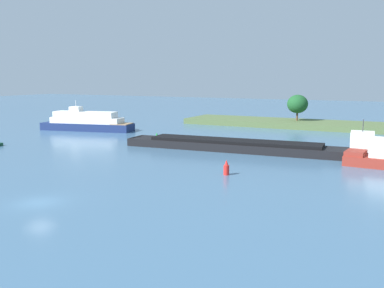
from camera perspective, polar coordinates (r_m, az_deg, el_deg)
name	(u,v)px	position (r m, az deg, el deg)	size (l,w,h in m)	color
ground_plane	(39,203)	(43.52, -19.86, -7.43)	(400.00, 400.00, 0.00)	#3D607F
treeline_island	(380,120)	(104.32, 23.92, 2.99)	(83.82, 13.99, 9.11)	#4C6038
cargo_barge	(247,146)	(69.08, 7.47, -0.23)	(40.55, 8.21, 5.89)	black
tugboat	(379,157)	(62.06, 23.80, -1.61)	(9.24, 4.75, 5.13)	maroon
white_riverboat	(87,122)	(98.50, -13.96, 2.86)	(21.73, 9.10, 6.76)	navy
channel_buoy_red	(226,168)	(52.29, 4.64, -3.29)	(0.70, 0.70, 1.90)	red
channel_buoy_green	(157,138)	(78.01, -4.75, 0.77)	(0.70, 0.70, 1.90)	green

